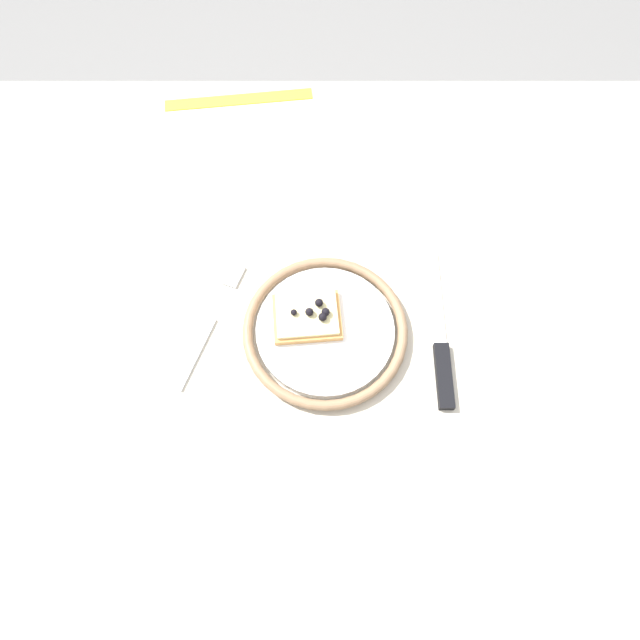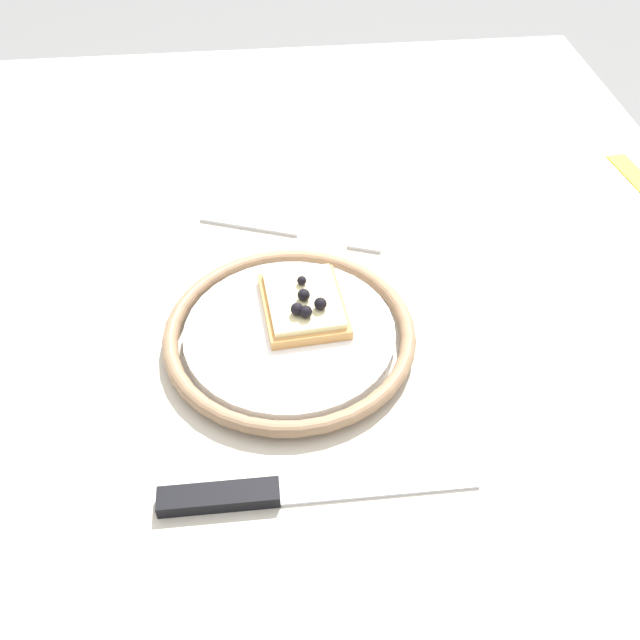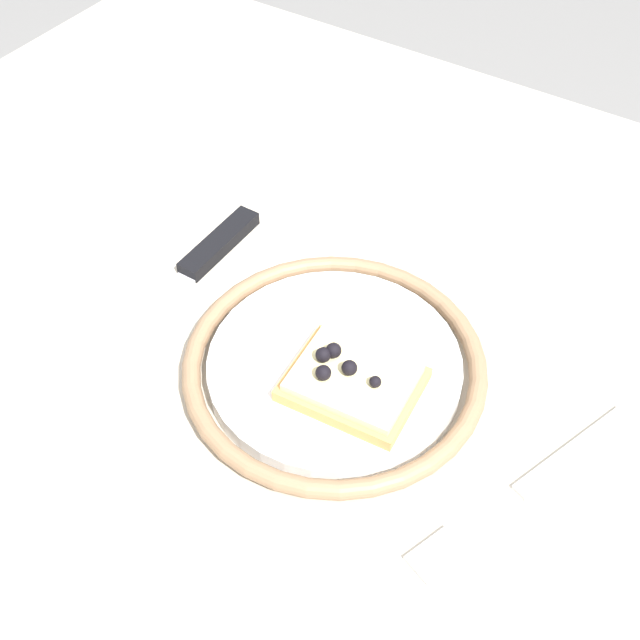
# 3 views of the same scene
# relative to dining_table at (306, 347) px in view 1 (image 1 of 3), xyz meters

# --- Properties ---
(ground_plane) EXTENTS (6.00, 6.00, 0.00)m
(ground_plane) POSITION_rel_dining_table_xyz_m (0.00, 0.00, -0.67)
(ground_plane) COLOR slate
(dining_table) EXTENTS (1.17, 0.92, 0.77)m
(dining_table) POSITION_rel_dining_table_xyz_m (0.00, 0.00, 0.00)
(dining_table) COLOR #BCB29E
(dining_table) RESTS_ON ground_plane
(plate) EXTENTS (0.23, 0.23, 0.02)m
(plate) POSITION_rel_dining_table_xyz_m (0.03, -0.01, 0.10)
(plate) COLOR white
(plate) RESTS_ON dining_table
(pizza_slice_near) EXTENTS (0.10, 0.08, 0.03)m
(pizza_slice_near) POSITION_rel_dining_table_xyz_m (0.01, -0.00, 0.12)
(pizza_slice_near) COLOR tan
(pizza_slice_near) RESTS_ON plate
(knife) EXTENTS (0.02, 0.24, 0.01)m
(knife) POSITION_rel_dining_table_xyz_m (0.19, -0.05, 0.10)
(knife) COLOR silver
(knife) RESTS_ON dining_table
(fork) EXTENTS (0.09, 0.19, 0.00)m
(fork) POSITION_rel_dining_table_xyz_m (-0.13, -0.00, 0.10)
(fork) COLOR silver
(fork) RESTS_ON dining_table
(measuring_tape) EXTENTS (0.25, 0.05, 0.00)m
(measuring_tape) POSITION_rel_dining_table_xyz_m (-0.12, 0.42, 0.09)
(measuring_tape) COLOR yellow
(measuring_tape) RESTS_ON dining_table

